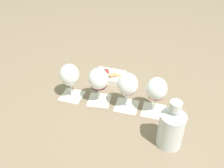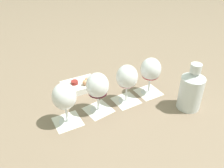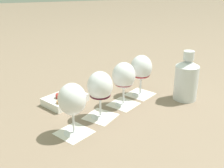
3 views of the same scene
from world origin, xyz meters
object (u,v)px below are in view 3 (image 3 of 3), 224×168
object	(u,v)px
wine_glass_2	(100,88)
wine_glass_3	(72,101)
wine_glass_0	(141,69)
wine_glass_1	(124,77)
snack_dish	(66,99)
ceramic_vase	(186,79)

from	to	relation	value
wine_glass_2	wine_glass_3	size ratio (longest dim) A/B	1.00
wine_glass_0	wine_glass_2	size ratio (longest dim) A/B	1.00
wine_glass_1	snack_dish	world-z (taller)	wine_glass_1
snack_dish	wine_glass_2	bearing A→B (deg)	124.78
wine_glass_0	wine_glass_3	size ratio (longest dim) A/B	1.00
ceramic_vase	snack_dish	xyz separation A→B (m)	(0.46, -0.10, -0.07)
wine_glass_2	wine_glass_3	bearing A→B (deg)	36.03
ceramic_vase	wine_glass_2	bearing A→B (deg)	7.57
wine_glass_1	wine_glass_3	world-z (taller)	same
wine_glass_3	snack_dish	world-z (taller)	wine_glass_3
ceramic_vase	snack_dish	world-z (taller)	ceramic_vase
wine_glass_0	wine_glass_1	xyz separation A→B (m)	(0.10, 0.07, -0.00)
wine_glass_1	snack_dish	size ratio (longest dim) A/B	0.89
wine_glass_1	ceramic_vase	size ratio (longest dim) A/B	0.84
wine_glass_1	ceramic_vase	xyz separation A→B (m)	(-0.25, 0.02, -0.03)
wine_glass_1	snack_dish	distance (m)	0.24
wine_glass_1	ceramic_vase	distance (m)	0.26
wine_glass_3	wine_glass_0	bearing A→B (deg)	-145.45
wine_glass_2	wine_glass_1	bearing A→B (deg)	-147.36
wine_glass_0	snack_dish	size ratio (longest dim) A/B	0.89
wine_glass_1	snack_dish	xyz separation A→B (m)	(0.21, -0.08, -0.09)
wine_glass_2	wine_glass_3	xyz separation A→B (m)	(0.11, 0.08, -0.00)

